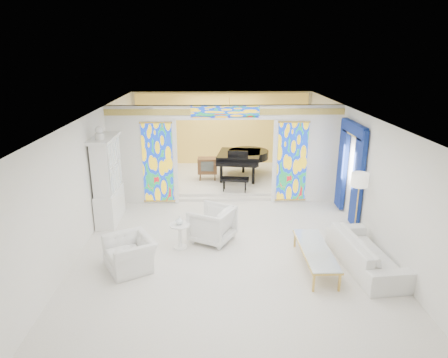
{
  "coord_description": "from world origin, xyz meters",
  "views": [
    {
      "loc": [
        -0.35,
        -9.71,
        4.54
      ],
      "look_at": [
        -0.08,
        0.2,
        1.32
      ],
      "focal_mm": 32.0,
      "sensor_mm": 36.0,
      "label": 1
    }
  ],
  "objects_px": {
    "china_cabinet": "(108,181)",
    "tv_console": "(207,166)",
    "armchair_right": "(212,224)",
    "coffee_table": "(316,250)",
    "sofa": "(366,252)",
    "grand_piano": "(243,156)",
    "armchair_left": "(130,253)"
  },
  "relations": [
    {
      "from": "china_cabinet",
      "to": "tv_console",
      "type": "xyz_separation_m",
      "value": [
        2.65,
        3.1,
        -0.49
      ]
    },
    {
      "from": "armchair_right",
      "to": "tv_console",
      "type": "xyz_separation_m",
      "value": [
        -0.16,
        4.39,
        0.24
      ]
    },
    {
      "from": "coffee_table",
      "to": "china_cabinet",
      "type": "bearing_deg",
      "value": 152.5
    },
    {
      "from": "sofa",
      "to": "coffee_table",
      "type": "xyz_separation_m",
      "value": [
        -1.11,
        0.01,
        0.06
      ]
    },
    {
      "from": "china_cabinet",
      "to": "armchair_right",
      "type": "bearing_deg",
      "value": -24.62
    },
    {
      "from": "coffee_table",
      "to": "grand_piano",
      "type": "xyz_separation_m",
      "value": [
        -1.13,
        6.04,
        0.52
      ]
    },
    {
      "from": "china_cabinet",
      "to": "coffee_table",
      "type": "bearing_deg",
      "value": -27.5
    },
    {
      "from": "china_cabinet",
      "to": "tv_console",
      "type": "distance_m",
      "value": 4.11
    },
    {
      "from": "armchair_left",
      "to": "armchair_right",
      "type": "relative_size",
      "value": 1.11
    },
    {
      "from": "sofa",
      "to": "armchair_right",
      "type": "bearing_deg",
      "value": 62.47
    },
    {
      "from": "tv_console",
      "to": "grand_piano",
      "type": "bearing_deg",
      "value": 14.25
    },
    {
      "from": "tv_console",
      "to": "sofa",
      "type": "bearing_deg",
      "value": -57.47
    },
    {
      "from": "armchair_left",
      "to": "grand_piano",
      "type": "bearing_deg",
      "value": 124.77
    },
    {
      "from": "armchair_right",
      "to": "china_cabinet",
      "type": "bearing_deg",
      "value": -86.68
    },
    {
      "from": "china_cabinet",
      "to": "grand_piano",
      "type": "xyz_separation_m",
      "value": [
        3.92,
        3.4,
        -0.24
      ]
    },
    {
      "from": "armchair_left",
      "to": "grand_piano",
      "type": "xyz_separation_m",
      "value": [
        2.89,
        5.96,
        0.58
      ]
    },
    {
      "from": "armchair_left",
      "to": "grand_piano",
      "type": "height_order",
      "value": "grand_piano"
    },
    {
      "from": "china_cabinet",
      "to": "armchair_right",
      "type": "distance_m",
      "value": 3.18
    },
    {
      "from": "china_cabinet",
      "to": "coffee_table",
      "type": "relative_size",
      "value": 1.36
    },
    {
      "from": "armchair_left",
      "to": "tv_console",
      "type": "height_order",
      "value": "tv_console"
    },
    {
      "from": "armchair_left",
      "to": "tv_console",
      "type": "relative_size",
      "value": 1.38
    },
    {
      "from": "china_cabinet",
      "to": "armchair_left",
      "type": "height_order",
      "value": "china_cabinet"
    },
    {
      "from": "armchair_left",
      "to": "tv_console",
      "type": "xyz_separation_m",
      "value": [
        1.61,
        5.66,
        0.34
      ]
    },
    {
      "from": "sofa",
      "to": "grand_piano",
      "type": "distance_m",
      "value": 6.47
    },
    {
      "from": "sofa",
      "to": "coffee_table",
      "type": "bearing_deg",
      "value": 84.09
    },
    {
      "from": "china_cabinet",
      "to": "armchair_left",
      "type": "distance_m",
      "value": 2.88
    },
    {
      "from": "armchair_left",
      "to": "coffee_table",
      "type": "distance_m",
      "value": 4.02
    },
    {
      "from": "sofa",
      "to": "china_cabinet",
      "type": "bearing_deg",
      "value": 61.22
    },
    {
      "from": "sofa",
      "to": "grand_piano",
      "type": "relative_size",
      "value": 0.83
    },
    {
      "from": "sofa",
      "to": "tv_console",
      "type": "height_order",
      "value": "tv_console"
    },
    {
      "from": "armchair_right",
      "to": "tv_console",
      "type": "height_order",
      "value": "tv_console"
    },
    {
      "from": "china_cabinet",
      "to": "coffee_table",
      "type": "xyz_separation_m",
      "value": [
        5.06,
        -2.63,
        -0.76
      ]
    }
  ]
}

